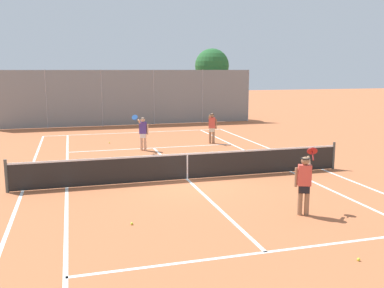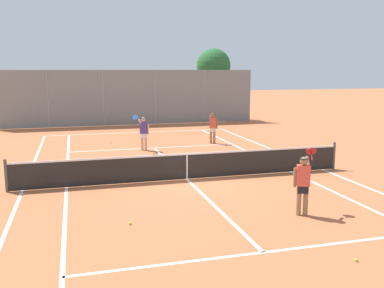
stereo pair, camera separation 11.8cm
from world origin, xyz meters
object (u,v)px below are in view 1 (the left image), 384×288
at_px(tennis_net, 187,165).
at_px(loose_tennis_ball_0, 132,224).
at_px(player_near_side, 304,181).
at_px(player_far_left, 143,131).
at_px(loose_tennis_ball_3, 359,259).
at_px(player_far_right, 212,126).
at_px(tree_behind_left, 213,67).
at_px(loose_tennis_ball_1, 109,143).

xyz_separation_m(tennis_net, loose_tennis_ball_0, (-2.54, -3.97, -0.48)).
bearing_deg(player_near_side, player_far_left, 104.15).
distance_m(loose_tennis_ball_0, loose_tennis_ball_3, 5.35).
bearing_deg(loose_tennis_ball_0, loose_tennis_ball_3, -38.55).
height_order(player_far_left, loose_tennis_ball_0, player_far_left).
distance_m(player_far_right, tree_behind_left, 11.70).
bearing_deg(tennis_net, loose_tennis_ball_1, 103.36).
height_order(player_near_side, player_far_right, player_near_side).
height_order(player_far_right, loose_tennis_ball_3, player_far_right).
height_order(player_near_side, loose_tennis_ball_1, player_near_side).
bearing_deg(loose_tennis_ball_1, player_far_left, -60.64).
height_order(tennis_net, loose_tennis_ball_1, tennis_net).
height_order(tennis_net, player_far_left, player_far_left).
xyz_separation_m(tennis_net, player_far_left, (-0.60, 5.89, 0.42)).
bearing_deg(player_far_left, loose_tennis_ball_3, -80.37).
distance_m(loose_tennis_ball_0, tree_behind_left, 23.84).
relative_size(player_far_left, loose_tennis_ball_1, 26.88).
distance_m(tennis_net, tree_behind_left, 19.19).
bearing_deg(loose_tennis_ball_1, tree_behind_left, 46.14).
relative_size(player_near_side, loose_tennis_ball_1, 26.88).
bearing_deg(player_far_right, player_far_left, -165.33).
distance_m(player_near_side, player_far_left, 10.69).
xyz_separation_m(player_far_right, loose_tennis_ball_0, (-5.77, -10.87, -0.88)).
bearing_deg(tree_behind_left, loose_tennis_ball_3, -101.82).
relative_size(player_far_right, loose_tennis_ball_1, 24.24).
bearing_deg(loose_tennis_ball_3, loose_tennis_ball_1, 103.05).
bearing_deg(player_far_right, loose_tennis_ball_0, -117.95).
bearing_deg(player_near_side, tennis_net, 114.29).
distance_m(tennis_net, player_near_side, 4.92).
xyz_separation_m(loose_tennis_ball_0, loose_tennis_ball_3, (4.18, -3.33, 0.00)).
xyz_separation_m(player_far_left, loose_tennis_ball_1, (-1.39, 2.48, -0.89)).
bearing_deg(loose_tennis_ball_1, player_far_right, -15.79).
relative_size(loose_tennis_ball_0, loose_tennis_ball_1, 1.00).
xyz_separation_m(loose_tennis_ball_1, loose_tennis_ball_3, (3.63, -15.67, 0.00)).
height_order(loose_tennis_ball_0, loose_tennis_ball_1, same).
relative_size(tennis_net, tree_behind_left, 2.20).
xyz_separation_m(tennis_net, loose_tennis_ball_1, (-1.99, 8.37, -0.48)).
bearing_deg(player_near_side, tree_behind_left, 77.63).
height_order(loose_tennis_ball_0, loose_tennis_ball_3, same).
bearing_deg(tennis_net, loose_tennis_ball_3, -77.31).
xyz_separation_m(tennis_net, player_far_right, (3.23, 6.90, 0.40)).
bearing_deg(loose_tennis_ball_1, loose_tennis_ball_0, -92.54).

